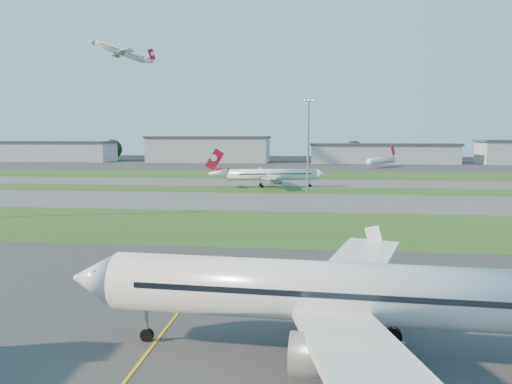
# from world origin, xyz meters

# --- Properties ---
(ground) EXTENTS (700.00, 700.00, 0.00)m
(ground) POSITION_xyz_m (0.00, 0.00, 0.00)
(ground) COLOR black
(ground) RESTS_ON ground
(apron_near) EXTENTS (300.00, 70.00, 0.01)m
(apron_near) POSITION_xyz_m (0.00, 0.00, 0.01)
(apron_near) COLOR #333335
(apron_near) RESTS_ON ground
(grass_strip_a) EXTENTS (300.00, 34.00, 0.01)m
(grass_strip_a) POSITION_xyz_m (0.00, 52.00, 0.01)
(grass_strip_a) COLOR #284918
(grass_strip_a) RESTS_ON ground
(taxiway_a) EXTENTS (300.00, 32.00, 0.01)m
(taxiway_a) POSITION_xyz_m (0.00, 85.00, 0.01)
(taxiway_a) COLOR #515154
(taxiway_a) RESTS_ON ground
(grass_strip_b) EXTENTS (300.00, 18.00, 0.01)m
(grass_strip_b) POSITION_xyz_m (0.00, 110.00, 0.01)
(grass_strip_b) COLOR #284918
(grass_strip_b) RESTS_ON ground
(taxiway_b) EXTENTS (300.00, 26.00, 0.01)m
(taxiway_b) POSITION_xyz_m (0.00, 132.00, 0.01)
(taxiway_b) COLOR #515154
(taxiway_b) RESTS_ON ground
(grass_strip_c) EXTENTS (300.00, 40.00, 0.01)m
(grass_strip_c) POSITION_xyz_m (0.00, 165.00, 0.01)
(grass_strip_c) COLOR #284918
(grass_strip_c) RESTS_ON ground
(apron_far) EXTENTS (400.00, 80.00, 0.01)m
(apron_far) POSITION_xyz_m (0.00, 225.00, 0.01)
(apron_far) COLOR #333335
(apron_far) RESTS_ON ground
(yellow_line) EXTENTS (0.25, 60.00, 0.02)m
(yellow_line) POSITION_xyz_m (5.00, 0.00, 0.00)
(yellow_line) COLOR gold
(yellow_line) RESTS_ON ground
(airliner_parked) EXTENTS (41.94, 35.51, 13.08)m
(airliner_parked) POSITION_xyz_m (19.27, 1.77, 4.59)
(airliner_parked) COLOR white
(airliner_parked) RESTS_ON ground
(airliner_taxiing) EXTENTS (33.60, 28.22, 10.59)m
(airliner_taxiing) POSITION_xyz_m (3.68, 117.93, 3.72)
(airliner_taxiing) COLOR white
(airliner_taxiing) RESTS_ON ground
(airliner_departing) EXTENTS (25.70, 22.42, 9.66)m
(airliner_departing) POSITION_xyz_m (-79.76, 211.37, 56.90)
(airliner_departing) COLOR white
(mini_jet_near) EXTENTS (17.08, 24.90, 9.48)m
(mini_jet_near) POSITION_xyz_m (49.72, 218.90, 3.28)
(mini_jet_near) COLOR white
(mini_jet_near) RESTS_ON ground
(light_mast_centre) EXTENTS (3.20, 0.70, 25.80)m
(light_mast_centre) POSITION_xyz_m (15.00, 108.00, 14.81)
(light_mast_centre) COLOR gray
(light_mast_centre) RESTS_ON ground
(hangar_far_west) EXTENTS (91.80, 23.00, 12.20)m
(hangar_far_west) POSITION_xyz_m (-150.00, 255.00, 6.14)
(hangar_far_west) COLOR #929499
(hangar_far_west) RESTS_ON ground
(hangar_west) EXTENTS (71.40, 23.00, 15.20)m
(hangar_west) POSITION_xyz_m (-45.00, 255.00, 7.64)
(hangar_west) COLOR #929499
(hangar_west) RESTS_ON ground
(hangar_east) EXTENTS (81.60, 23.00, 11.20)m
(hangar_east) POSITION_xyz_m (55.00, 255.00, 5.64)
(hangar_east) COLOR #929499
(hangar_east) RESTS_ON ground
(tree_west) EXTENTS (12.10, 12.10, 13.20)m
(tree_west) POSITION_xyz_m (-110.00, 270.00, 7.14)
(tree_west) COLOR black
(tree_west) RESTS_ON ground
(tree_mid_west) EXTENTS (9.90, 9.90, 10.80)m
(tree_mid_west) POSITION_xyz_m (-20.00, 266.00, 5.84)
(tree_mid_west) COLOR black
(tree_mid_west) RESTS_ON ground
(tree_mid_east) EXTENTS (11.55, 11.55, 12.60)m
(tree_mid_east) POSITION_xyz_m (40.00, 269.00, 6.81)
(tree_mid_east) COLOR black
(tree_mid_east) RESTS_ON ground
(tree_east) EXTENTS (10.45, 10.45, 11.40)m
(tree_east) POSITION_xyz_m (115.00, 267.00, 6.16)
(tree_east) COLOR black
(tree_east) RESTS_ON ground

